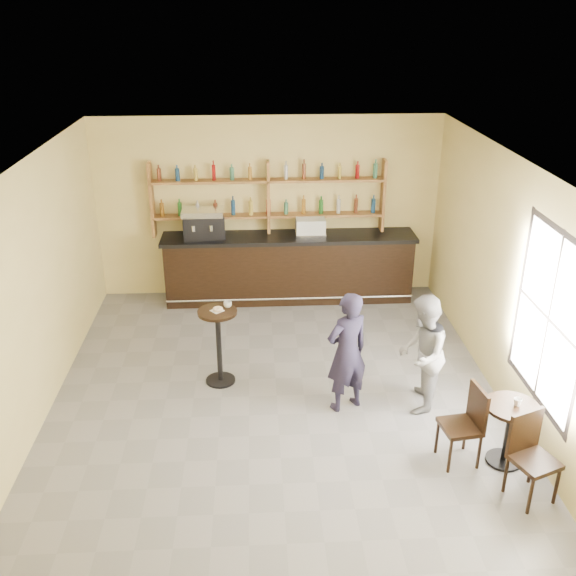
{
  "coord_description": "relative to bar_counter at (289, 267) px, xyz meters",
  "views": [
    {
      "loc": [
        -0.25,
        -7.38,
        4.92
      ],
      "look_at": [
        0.2,
        0.8,
        1.25
      ],
      "focal_mm": 40.0,
      "sensor_mm": 36.0,
      "label": 1
    }
  ],
  "objects": [
    {
      "name": "pastry_case",
      "position": [
        0.37,
        0.0,
        0.75
      ],
      "size": [
        0.56,
        0.47,
        0.31
      ],
      "primitive_type": null,
      "rotation": [
        0.0,
        0.0,
        -0.1
      ],
      "color": "silver",
      "rests_on": "bar_counter"
    },
    {
      "name": "wall_back",
      "position": [
        -0.35,
        0.35,
        1.0
      ],
      "size": [
        7.0,
        0.0,
        7.0
      ],
      "primitive_type": "plane",
      "rotation": [
        1.57,
        0.0,
        0.0
      ],
      "color": "#EAD485",
      "rests_on": "floor"
    },
    {
      "name": "donut",
      "position": [
        -1.11,
        -2.75,
        0.54
      ],
      "size": [
        0.18,
        0.18,
        0.05
      ],
      "primitive_type": "torus",
      "rotation": [
        0.0,
        0.0,
        -0.32
      ],
      "color": "#DAA150",
      "rests_on": "napkin"
    },
    {
      "name": "pedestal_table",
      "position": [
        -1.12,
        -2.74,
        -0.04
      ],
      "size": [
        0.7,
        0.7,
        1.11
      ],
      "primitive_type": null,
      "rotation": [
        0.0,
        0.0,
        -0.36
      ],
      "color": "black",
      "rests_on": "floor"
    },
    {
      "name": "wall_front",
      "position": [
        -0.35,
        -6.65,
        1.0
      ],
      "size": [
        7.0,
        0.0,
        7.0
      ],
      "primitive_type": "plane",
      "rotation": [
        -1.57,
        0.0,
        0.0
      ],
      "color": "#EAD485",
      "rests_on": "floor"
    },
    {
      "name": "bar_counter",
      "position": [
        0.0,
        0.0,
        0.0
      ],
      "size": [
        4.42,
        0.86,
        1.2
      ],
      "primitive_type": null,
      "color": "black",
      "rests_on": "floor"
    },
    {
      "name": "floor",
      "position": [
        -0.35,
        -3.15,
        -0.6
      ],
      "size": [
        7.0,
        7.0,
        0.0
      ],
      "primitive_type": "plane",
      "color": "slate",
      "rests_on": "ground"
    },
    {
      "name": "wall_right",
      "position": [
        2.65,
        -3.15,
        1.0
      ],
      "size": [
        0.0,
        7.0,
        7.0
      ],
      "primitive_type": "plane",
      "rotation": [
        1.57,
        0.0,
        -1.57
      ],
      "color": "#EAD485",
      "rests_on": "floor"
    },
    {
      "name": "cafe_table",
      "position": [
        2.25,
        -4.66,
        -0.21
      ],
      "size": [
        0.77,
        0.77,
        0.78
      ],
      "primitive_type": null,
      "rotation": [
        0.0,
        0.0,
        -0.3
      ],
      "color": "black",
      "rests_on": "floor"
    },
    {
      "name": "chair_west",
      "position": [
        1.7,
        -4.61,
        -0.11
      ],
      "size": [
        0.48,
        0.48,
        0.97
      ],
      "primitive_type": null,
      "rotation": [
        0.0,
        0.0,
        -1.43
      ],
      "color": "black",
      "rests_on": "floor"
    },
    {
      "name": "window_pane",
      "position": [
        2.65,
        -4.35,
        1.1
      ],
      "size": [
        0.0,
        2.0,
        2.0
      ],
      "primitive_type": "plane",
      "rotation": [
        1.57,
        0.0,
        -1.57
      ],
      "color": "white",
      "rests_on": "wall_right"
    },
    {
      "name": "chair_south",
      "position": [
        2.3,
        -5.26,
        -0.1
      ],
      "size": [
        0.56,
        0.56,
        0.99
      ],
      "primitive_type": null,
      "rotation": [
        0.0,
        0.0,
        0.38
      ],
      "color": "black",
      "rests_on": "floor"
    },
    {
      "name": "man_main",
      "position": [
        0.55,
        -3.45,
        0.23
      ],
      "size": [
        0.72,
        0.62,
        1.66
      ],
      "primitive_type": "imported",
      "rotation": [
        0.0,
        0.0,
        3.6
      ],
      "color": "black",
      "rests_on": "floor"
    },
    {
      "name": "cup_pedestal",
      "position": [
        -0.98,
        -2.64,
        0.56
      ],
      "size": [
        0.13,
        0.13,
        0.09
      ],
      "primitive_type": "imported",
      "rotation": [
        0.0,
        0.0,
        -0.17
      ],
      "color": "white",
      "rests_on": "pedestal_table"
    },
    {
      "name": "cup_cafe",
      "position": [
        2.3,
        -4.66,
        0.22
      ],
      "size": [
        0.12,
        0.12,
        0.09
      ],
      "primitive_type": "imported",
      "rotation": [
        0.0,
        0.0,
        -0.32
      ],
      "color": "white",
      "rests_on": "cafe_table"
    },
    {
      "name": "window_frame",
      "position": [
        2.64,
        -4.35,
        1.1
      ],
      "size": [
        0.04,
        1.7,
        2.1
      ],
      "primitive_type": null,
      "color": "black",
      "rests_on": "wall_right"
    },
    {
      "name": "espresso_machine",
      "position": [
        -1.47,
        0.0,
        0.85
      ],
      "size": [
        0.75,
        0.54,
        0.5
      ],
      "primitive_type": null,
      "rotation": [
        0.0,
        0.0,
        0.13
      ],
      "color": "black",
      "rests_on": "bar_counter"
    },
    {
      "name": "shelf_unit",
      "position": [
        -0.35,
        0.22,
        1.21
      ],
      "size": [
        4.0,
        0.26,
        1.4
      ],
      "primitive_type": null,
      "color": "brown",
      "rests_on": "wall_back"
    },
    {
      "name": "ceiling",
      "position": [
        -0.35,
        -3.15,
        2.6
      ],
      "size": [
        7.0,
        7.0,
        0.0
      ],
      "primitive_type": "plane",
      "rotation": [
        3.14,
        0.0,
        0.0
      ],
      "color": "white",
      "rests_on": "wall_back"
    },
    {
      "name": "patron_second",
      "position": [
        1.51,
        -3.5,
        0.2
      ],
      "size": [
        0.84,
        0.94,
        1.6
      ],
      "primitive_type": "imported",
      "rotation": [
        0.0,
        0.0,
        -1.93
      ],
      "color": "gray",
      "rests_on": "floor"
    },
    {
      "name": "wall_left",
      "position": [
        -3.35,
        -3.15,
        1.0
      ],
      "size": [
        0.0,
        7.0,
        7.0
      ],
      "primitive_type": "plane",
      "rotation": [
        1.57,
        0.0,
        1.57
      ],
      "color": "#EAD485",
      "rests_on": "floor"
    },
    {
      "name": "napkin",
      "position": [
        -1.12,
        -2.74,
        0.51
      ],
      "size": [
        0.21,
        0.21,
        0.0
      ],
      "primitive_type": "cube",
      "rotation": [
        0.0,
        0.0,
        0.71
      ],
      "color": "white",
      "rests_on": "pedestal_table"
    },
    {
      "name": "liquor_bottles",
      "position": [
        -0.35,
        0.22,
        1.38
      ],
      "size": [
        3.68,
        0.1,
        1.0
      ],
      "primitive_type": null,
      "color": "#8C5919",
      "rests_on": "shelf_unit"
    }
  ]
}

